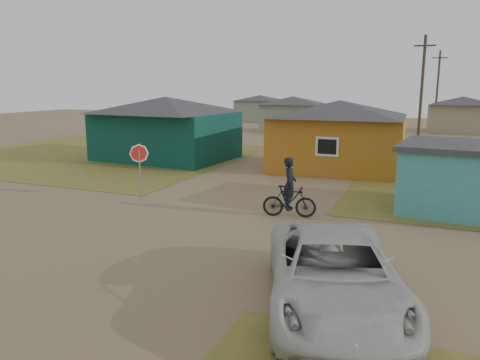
# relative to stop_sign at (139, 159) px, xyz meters

# --- Properties ---
(ground) EXTENTS (120.00, 120.00, 0.00)m
(ground) POSITION_rel_stop_sign_xyz_m (3.64, -3.37, -1.75)
(ground) COLOR #856E4D
(grass_nw) EXTENTS (20.00, 18.00, 0.00)m
(grass_nw) POSITION_rel_stop_sign_xyz_m (-10.36, 9.63, -1.74)
(grass_nw) COLOR olive
(grass_nw) RESTS_ON ground
(house_teal) EXTENTS (8.93, 7.08, 4.00)m
(house_teal) POSITION_rel_stop_sign_xyz_m (-4.86, 10.13, 0.30)
(house_teal) COLOR #0A3A31
(house_teal) RESTS_ON ground
(house_yellow) EXTENTS (7.72, 6.76, 3.90)m
(house_yellow) POSITION_rel_stop_sign_xyz_m (6.14, 10.63, 0.25)
(house_yellow) COLOR #B8711C
(house_yellow) RESTS_ON ground
(house_pale_west) EXTENTS (7.04, 6.15, 3.60)m
(house_pale_west) POSITION_rel_stop_sign_xyz_m (-2.36, 30.63, 0.11)
(house_pale_west) COLOR gray
(house_pale_west) RESTS_ON ground
(house_beige_east) EXTENTS (6.95, 6.05, 3.60)m
(house_beige_east) POSITION_rel_stop_sign_xyz_m (13.64, 36.63, 0.11)
(house_beige_east) COLOR gray
(house_beige_east) RESTS_ON ground
(house_pale_north) EXTENTS (6.28, 5.81, 3.40)m
(house_pale_north) POSITION_rel_stop_sign_xyz_m (-10.36, 42.63, 0.00)
(house_pale_north) COLOR gray
(house_pale_north) RESTS_ON ground
(utility_pole_near) EXTENTS (1.40, 0.20, 8.00)m
(utility_pole_near) POSITION_rel_stop_sign_xyz_m (10.14, 18.63, 2.39)
(utility_pole_near) COLOR #483A2B
(utility_pole_near) RESTS_ON ground
(utility_pole_far) EXTENTS (1.40, 0.20, 8.00)m
(utility_pole_far) POSITION_rel_stop_sign_xyz_m (11.14, 34.63, 2.39)
(utility_pole_far) COLOR #483A2B
(utility_pole_far) RESTS_ON ground
(stop_sign) EXTENTS (0.76, 0.23, 2.37)m
(stop_sign) POSITION_rel_stop_sign_xyz_m (0.00, 0.00, 0.00)
(stop_sign) COLOR gray
(stop_sign) RESTS_ON ground
(cyclist) EXTENTS (2.02, 0.96, 2.20)m
(cyclist) POSITION_rel_stop_sign_xyz_m (6.43, -0.02, -0.95)
(cyclist) COLOR black
(cyclist) RESTS_ON ground
(vehicle) EXTENTS (4.41, 6.41, 1.63)m
(vehicle) POSITION_rel_stop_sign_xyz_m (9.35, -6.58, -0.94)
(vehicle) COLOR beige
(vehicle) RESTS_ON ground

